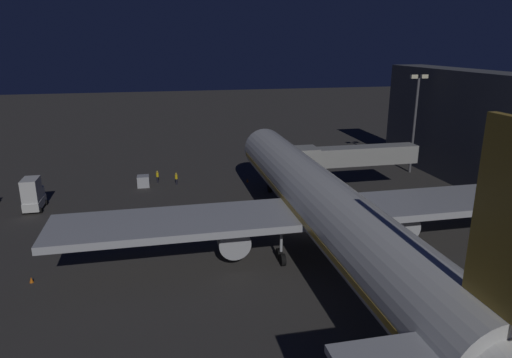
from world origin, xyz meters
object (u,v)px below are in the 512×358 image
object	(u,v)px
airliner_at_gate	(326,210)
apron_floodlight_mast	(415,116)
ground_crew_near_nose_gear	(157,176)
jet_bridge	(345,156)
cargo_truck_aft	(33,194)
traffic_cone_wingtip_svc_side	(31,280)
traffic_cone_nose_port	(275,179)
ground_crew_by_belt_loader	(176,178)
traffic_cone_nose_starboard	(247,180)
baggage_container_near_belt	(143,181)

from	to	relation	value
airliner_at_gate	apron_floodlight_mast	size ratio (longest dim) A/B	3.70
ground_crew_near_nose_gear	jet_bridge	bearing A→B (deg)	155.41
cargo_truck_aft	traffic_cone_wingtip_svc_side	world-z (taller)	cargo_truck_aft
apron_floodlight_mast	cargo_truck_aft	world-z (taller)	apron_floodlight_mast
apron_floodlight_mast	jet_bridge	bearing A→B (deg)	29.72
traffic_cone_nose_port	traffic_cone_wingtip_svc_side	xyz separation A→B (m)	(29.53, 26.14, 0.00)
ground_crew_near_nose_gear	ground_crew_by_belt_loader	xyz separation A→B (m)	(-2.80, 1.68, -0.01)
jet_bridge	traffic_cone_nose_starboard	size ratio (longest dim) A/B	32.68
ground_crew_near_nose_gear	ground_crew_by_belt_loader	distance (m)	3.26
airliner_at_gate	apron_floodlight_mast	xyz separation A→B (m)	(-25.50, -27.77, 3.88)
cargo_truck_aft	traffic_cone_nose_starboard	bearing A→B (deg)	-168.20
ground_crew_near_nose_gear	traffic_cone_nose_starboard	xyz separation A→B (m)	(-13.64, 2.73, -0.77)
apron_floodlight_mast	ground_crew_near_nose_gear	size ratio (longest dim) A/B	8.43
traffic_cone_nose_port	ground_crew_by_belt_loader	bearing A→B (deg)	-3.97
traffic_cone_nose_port	airliner_at_gate	bearing A→B (deg)	85.50
jet_bridge	traffic_cone_wingtip_svc_side	distance (m)	41.33
traffic_cone_nose_port	cargo_truck_aft	bearing A→B (deg)	10.30
traffic_cone_nose_starboard	ground_crew_by_belt_loader	bearing A→B (deg)	-5.57
jet_bridge	ground_crew_near_nose_gear	world-z (taller)	jet_bridge
traffic_cone_nose_port	traffic_cone_nose_starboard	world-z (taller)	same
traffic_cone_nose_starboard	baggage_container_near_belt	bearing A→B (deg)	-3.99
apron_floodlight_mast	ground_crew_by_belt_loader	distance (m)	39.46
cargo_truck_aft	ground_crew_by_belt_loader	distance (m)	19.89
ground_crew_near_nose_gear	traffic_cone_nose_starboard	world-z (taller)	ground_crew_near_nose_gear
airliner_at_gate	jet_bridge	xyz separation A→B (m)	(-9.92, -18.88, 0.14)
jet_bridge	traffic_cone_nose_starboard	world-z (taller)	jet_bridge
jet_bridge	apron_floodlight_mast	bearing A→B (deg)	-150.28
airliner_at_gate	baggage_container_near_belt	bearing A→B (deg)	-58.27
jet_bridge	traffic_cone_nose_port	size ratio (longest dim) A/B	32.68
ground_crew_near_nose_gear	traffic_cone_wingtip_svc_side	xyz separation A→B (m)	(11.49, 28.88, -0.77)
ground_crew_by_belt_loader	traffic_cone_nose_port	size ratio (longest dim) A/B	3.42
apron_floodlight_mast	traffic_cone_nose_starboard	bearing A→B (deg)	-0.34
airliner_at_gate	ground_crew_by_belt_loader	world-z (taller)	airliner_at_gate
cargo_truck_aft	baggage_container_near_belt	world-z (taller)	cargo_truck_aft
cargo_truck_aft	ground_crew_near_nose_gear	world-z (taller)	cargo_truck_aft
ground_crew_by_belt_loader	traffic_cone_nose_port	world-z (taller)	ground_crew_by_belt_loader
jet_bridge	traffic_cone_nose_starboard	xyz separation A→B (m)	(12.12, -9.06, -5.39)
baggage_container_near_belt	ground_crew_by_belt_loader	distance (m)	4.91
cargo_truck_aft	baggage_container_near_belt	bearing A→B (deg)	-152.00
jet_bridge	ground_crew_by_belt_loader	size ratio (longest dim) A/B	9.55
traffic_cone_nose_port	ground_crew_near_nose_gear	bearing A→B (deg)	-8.62
baggage_container_near_belt	traffic_cone_nose_port	world-z (taller)	baggage_container_near_belt
ground_crew_by_belt_loader	traffic_cone_nose_starboard	xyz separation A→B (m)	(-10.84, 1.06, -0.76)
apron_floodlight_mast	traffic_cone_nose_port	xyz separation A→B (m)	(23.30, -0.16, -9.13)
apron_floodlight_mast	traffic_cone_nose_starboard	distance (m)	29.17
ground_crew_by_belt_loader	traffic_cone_nose_starboard	bearing A→B (deg)	174.43
traffic_cone_nose_port	traffic_cone_wingtip_svc_side	distance (m)	39.44
jet_bridge	apron_floodlight_mast	world-z (taller)	apron_floodlight_mast
airliner_at_gate	traffic_cone_nose_starboard	xyz separation A→B (m)	(2.20, -27.93, -5.25)
cargo_truck_aft	ground_crew_by_belt_loader	bearing A→B (deg)	-158.77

